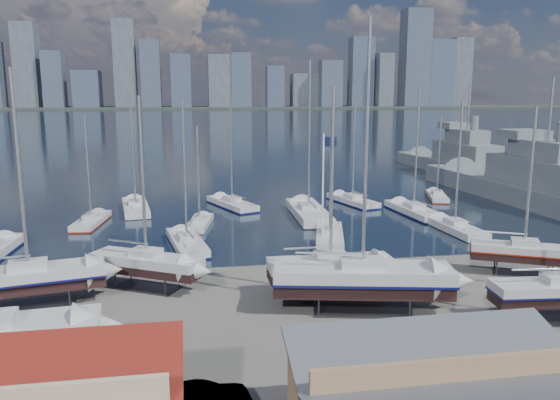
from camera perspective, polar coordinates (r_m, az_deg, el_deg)
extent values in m
plane|color=#605E59|center=(38.94, 6.39, -10.88)|extent=(1400.00, 1400.00, 0.00)
cube|color=#182839|center=(345.17, -8.00, 8.37)|extent=(1400.00, 600.00, 0.40)
cube|color=#2D332D|center=(604.94, -8.77, 9.51)|extent=(1400.00, 80.00, 2.20)
cube|color=#595E66|center=(625.30, -24.91, 12.63)|extent=(22.49, 24.47, 83.83)
cube|color=#3D4756|center=(611.60, -22.53, 11.56)|extent=(19.55, 21.83, 55.97)
cube|color=#475166|center=(611.72, -19.48, 10.88)|extent=(26.03, 30.49, 37.14)
cube|color=#595E66|center=(595.61, -15.91, 13.53)|extent=(21.60, 16.58, 87.63)
cube|color=#3D4756|center=(594.52, -13.33, 12.69)|extent=(19.42, 28.42, 67.60)
cube|color=#475166|center=(596.51, -10.31, 12.15)|extent=(20.24, 23.80, 54.09)
cube|color=#595E66|center=(594.32, -6.28, 12.26)|extent=(24.62, 19.72, 54.00)
cube|color=#3D4756|center=(594.30, -4.12, 12.39)|extent=(20.75, 17.93, 55.97)
cube|color=#475166|center=(597.15, -0.54, 11.79)|extent=(18.36, 16.25, 43.03)
cube|color=#595E66|center=(622.34, 2.53, 11.40)|extent=(28.49, 22.03, 35.69)
cube|color=#3D4756|center=(611.06, 5.29, 12.01)|extent=(23.34, 17.87, 49.11)
cube|color=#475166|center=(636.75, 8.47, 13.10)|extent=(25.35, 19.79, 75.95)
cube|color=#595E66|center=(637.90, 10.67, 12.21)|extent=(17.00, 27.45, 57.67)
cube|color=#3D4756|center=(652.55, 13.91, 14.17)|extent=(29.28, 24.05, 106.04)
cube|color=#475166|center=(673.49, 16.08, 12.61)|extent=(30.82, 28.37, 74.41)
cube|color=#595E66|center=(688.46, 18.32, 12.57)|extent=(21.74, 17.03, 77.48)
cube|color=slate|center=(23.92, 17.59, -16.67)|extent=(12.60, 8.40, 1.27)
cube|color=#2D2D33|center=(42.10, -24.53, -10.02)|extent=(5.86, 3.57, 0.16)
cube|color=black|center=(41.61, -24.70, -8.06)|extent=(10.20, 4.36, 0.79)
cube|color=#B0B0B4|center=(41.37, -24.79, -7.02)|extent=(10.28, 4.76, 0.79)
cube|color=#0D0F43|center=(41.48, -24.75, -7.50)|extent=(10.39, 4.81, 0.16)
cube|color=#B0B0B4|center=(41.19, -24.86, -6.16)|extent=(2.77, 2.14, 0.50)
cylinder|color=#B2B2B7|center=(39.89, -25.59, 2.75)|extent=(0.22, 0.22, 13.40)
cube|color=#2D2D33|center=(43.08, -13.65, -8.84)|extent=(5.26, 4.31, 0.16)
cube|color=black|center=(42.62, -13.74, -6.98)|extent=(8.59, 6.18, 0.70)
cube|color=#B0B0B4|center=(42.41, -13.78, -6.08)|extent=(8.78, 6.49, 0.70)
cube|color=#B0B0B4|center=(42.25, -13.82, -5.30)|extent=(2.62, 2.36, 0.50)
cylinder|color=#B2B2B7|center=(41.06, -14.17, 2.28)|extent=(0.22, 0.22, 11.79)
cube|color=#2D2D33|center=(38.33, 8.52, -11.17)|extent=(7.03, 4.26, 0.16)
cube|color=black|center=(37.76, 8.59, -8.92)|extent=(12.25, 5.18, 0.95)
cube|color=#B0B0B4|center=(37.45, 8.63, -7.55)|extent=(12.35, 5.67, 0.95)
cube|color=#0D0F43|center=(37.59, 8.61, -8.19)|extent=(12.48, 5.73, 0.19)
cube|color=#B0B0B4|center=(37.23, 8.66, -6.49)|extent=(3.32, 2.56, 0.50)
cylinder|color=#B2B2B7|center=(35.70, 9.02, 5.55)|extent=(0.22, 0.22, 16.10)
cube|color=#2D2D33|center=(41.07, 5.24, -9.56)|extent=(5.05, 2.35, 0.16)
cube|color=black|center=(40.58, 5.27, -7.59)|extent=(9.17, 2.25, 0.73)
cube|color=#B0B0B4|center=(40.36, 5.29, -6.61)|extent=(9.17, 2.64, 0.73)
cube|color=#B0B0B4|center=(40.17, 5.31, -5.77)|extent=(2.30, 1.56, 0.50)
cylinder|color=#B2B2B7|center=(38.90, 5.46, 2.63)|extent=(0.22, 0.22, 12.36)
cube|color=#2D2D33|center=(40.59, 26.93, -11.00)|extent=(4.95, 2.63, 0.16)
cube|color=black|center=(40.10, 27.12, -9.05)|extent=(8.82, 2.88, 0.69)
cube|color=#B0B0B4|center=(39.88, 27.20, -8.11)|extent=(8.86, 3.25, 0.69)
cube|color=#0D0F43|center=(39.98, 27.16, -8.54)|extent=(8.95, 3.28, 0.14)
cube|color=#2D2D33|center=(49.04, 23.96, -7.06)|extent=(4.95, 3.86, 0.16)
cube|color=black|center=(48.64, 24.09, -5.43)|extent=(8.19, 5.41, 0.65)
cube|color=#B0B0B4|center=(48.47, 24.15, -4.69)|extent=(8.34, 5.71, 0.65)
cube|color=maroon|center=(48.55, 24.12, -5.03)|extent=(8.43, 5.77, 0.13)
cube|color=#B0B0B4|center=(48.33, 24.21, -4.03)|extent=(2.44, 2.15, 0.50)
cylinder|color=#B2B2B7|center=(47.33, 24.70, 2.16)|extent=(0.22, 0.22, 11.05)
cube|color=black|center=(65.33, -19.09, -2.65)|extent=(3.07, 8.67, 0.68)
cube|color=#B0B0B4|center=(65.18, -19.13, -2.07)|extent=(3.42, 8.72, 0.68)
cube|color=maroon|center=(65.25, -19.11, -2.34)|extent=(3.45, 8.80, 0.14)
cube|color=#B0B0B4|center=(65.06, -19.16, -1.56)|extent=(1.68, 2.28, 0.50)
cylinder|color=#B2B2B7|center=(64.16, -19.46, 3.22)|extent=(0.22, 0.22, 11.46)
cube|color=black|center=(71.10, -14.82, -1.40)|extent=(3.94, 10.77, 0.84)
cube|color=#B0B0B4|center=(70.93, -14.86, -0.73)|extent=(4.38, 10.83, 0.84)
cube|color=#B0B0B4|center=(70.80, -14.88, -0.20)|extent=(2.12, 2.85, 0.50)
cylinder|color=#B2B2B7|center=(69.85, -15.16, 5.32)|extent=(0.22, 0.22, 14.20)
cube|color=black|center=(53.51, -9.68, -5.16)|extent=(3.83, 9.85, 0.77)
cube|color=#B0B0B4|center=(53.31, -9.71, -4.37)|extent=(4.23, 9.91, 0.77)
cube|color=#0D0F43|center=(53.40, -9.70, -4.74)|extent=(4.27, 10.01, 0.15)
cube|color=#B0B0B4|center=(53.14, -9.73, -3.71)|extent=(1.99, 2.63, 0.50)
cylinder|color=#B2B2B7|center=(51.94, -9.95, 2.96)|extent=(0.22, 0.22, 12.96)
cube|color=black|center=(61.54, -8.39, -2.95)|extent=(3.20, 7.91, 0.62)
cube|color=#B0B0B4|center=(61.40, -8.40, -2.39)|extent=(3.52, 7.96, 0.62)
cube|color=#B0B0B4|center=(61.27, -8.42, -1.88)|extent=(1.62, 2.13, 0.50)
cylinder|color=#B2B2B7|center=(60.38, -8.55, 2.70)|extent=(0.22, 0.22, 10.40)
cube|color=black|center=(71.47, -5.03, -0.99)|extent=(5.89, 10.07, 0.79)
cube|color=#B0B0B4|center=(71.31, -5.04, -0.37)|extent=(6.28, 10.23, 0.79)
cube|color=#0D0F43|center=(71.38, -5.03, -0.66)|extent=(6.34, 10.33, 0.16)
cube|color=#B0B0B4|center=(71.19, -5.04, 0.14)|extent=(2.47, 2.92, 0.50)
cylinder|color=#B2B2B7|center=(70.28, -5.13, 5.31)|extent=(0.22, 0.22, 13.38)
cube|color=black|center=(55.50, 5.20, -4.46)|extent=(4.47, 9.64, 0.75)
cube|color=#B0B0B4|center=(55.30, 5.22, -3.71)|extent=(4.85, 9.74, 0.75)
cube|color=maroon|center=(55.39, 5.21, -4.06)|extent=(4.90, 9.84, 0.15)
cube|color=#B0B0B4|center=(55.15, 5.23, -3.08)|extent=(2.10, 2.66, 0.50)
cylinder|color=#B2B2B7|center=(54.01, 5.34, 3.19)|extent=(0.22, 0.22, 12.67)
cube|color=black|center=(65.64, 2.99, -2.11)|extent=(3.34, 12.77, 1.02)
cube|color=#B0B0B4|center=(65.42, 3.00, -1.25)|extent=(3.87, 12.79, 1.02)
cube|color=#B0B0B4|center=(65.26, 3.01, -0.60)|extent=(2.21, 3.23, 0.50)
cylinder|color=#B2B2B7|center=(64.13, 3.08, 6.71)|extent=(0.22, 0.22, 17.15)
cube|color=black|center=(74.03, 7.58, -0.62)|extent=(4.68, 9.63, 0.75)
cube|color=#B0B0B4|center=(73.88, 7.59, -0.05)|extent=(5.06, 9.74, 0.75)
cube|color=#0D0F43|center=(73.95, 7.59, -0.31)|extent=(5.11, 9.84, 0.15)
cube|color=#B0B0B4|center=(73.77, 7.61, 0.43)|extent=(2.15, 2.68, 0.50)
cylinder|color=#B2B2B7|center=(72.92, 7.73, 5.13)|extent=(0.22, 0.22, 12.66)
cube|color=black|center=(61.58, 17.75, -3.40)|extent=(2.80, 9.59, 0.76)
cube|color=#B0B0B4|center=(61.41, 17.79, -2.72)|extent=(3.19, 9.61, 0.76)
cube|color=#B0B0B4|center=(61.27, 17.83, -2.14)|extent=(1.73, 2.46, 0.50)
cylinder|color=#B2B2B7|center=(60.24, 18.17, 3.56)|extent=(0.22, 0.22, 12.79)
cube|color=black|center=(68.88, 13.77, -1.74)|extent=(3.43, 10.67, 0.84)
cube|color=#B0B0B4|center=(68.71, 13.80, -1.05)|extent=(3.87, 10.71, 0.84)
cube|color=#0D0F43|center=(68.79, 13.79, -1.37)|extent=(3.90, 10.81, 0.17)
cube|color=#B0B0B4|center=(68.58, 13.83, -0.51)|extent=(1.99, 2.77, 0.50)
cylinder|color=#B2B2B7|center=(67.60, 14.09, 5.18)|extent=(0.22, 0.22, 14.15)
cube|color=black|center=(80.02, 16.05, -0.05)|extent=(4.22, 8.25, 0.64)
cube|color=#B0B0B4|center=(79.90, 16.07, 0.40)|extent=(4.54, 8.35, 0.64)
cube|color=maroon|center=(79.96, 16.06, 0.19)|extent=(4.59, 8.43, 0.13)
cube|color=#B0B0B4|center=(79.81, 16.09, 0.80)|extent=(1.89, 2.32, 0.50)
cylinder|color=#B2B2B7|center=(79.10, 16.29, 4.50)|extent=(0.22, 0.22, 10.86)
cube|color=slate|center=(79.51, 25.71, -0.27)|extent=(10.82, 49.09, 4.38)
cube|color=slate|center=(78.91, 25.95, 2.57)|extent=(7.29, 17.40, 3.60)
cube|color=slate|center=(78.59, 26.13, 4.73)|extent=(5.28, 10.01, 2.40)
cube|color=slate|center=(82.28, 24.09, 6.32)|extent=(5.75, 5.20, 1.20)
cylinder|color=#B2B2B7|center=(78.31, 26.45, 8.51)|extent=(0.30, 0.30, 8.00)
cube|color=slate|center=(105.29, 18.71, 2.69)|extent=(9.40, 42.61, 3.80)
cube|color=slate|center=(104.87, 18.83, 4.69)|extent=(6.33, 15.10, 3.60)
cube|color=slate|center=(104.61, 18.93, 6.33)|extent=(4.58, 8.69, 2.40)
cube|color=slate|center=(108.11, 17.80, 7.43)|extent=(4.99, 4.52, 1.20)
cylinder|color=#B2B2B7|center=(104.38, 19.11, 9.17)|extent=(0.30, 0.30, 8.00)
imported|color=gray|center=(33.66, 20.56, -13.83)|extent=(4.29, 5.67, 1.43)
imported|color=gray|center=(30.12, 18.43, -16.58)|extent=(3.33, 5.76, 1.57)
cylinder|color=white|center=(39.56, 4.47, -1.58)|extent=(0.12, 0.12, 11.76)
cube|color=#131A3B|center=(38.88, 5.29, 6.08)|extent=(0.98, 0.05, 0.69)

